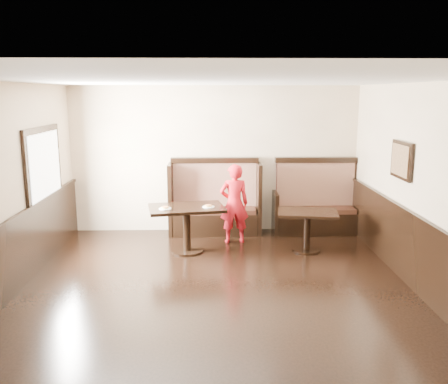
{
  "coord_description": "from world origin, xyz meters",
  "views": [
    {
      "loc": [
        -0.06,
        -5.57,
        2.65
      ],
      "look_at": [
        0.15,
        2.35,
        1.0
      ],
      "focal_mm": 38.0,
      "sensor_mm": 36.0,
      "label": 1
    }
  ],
  "objects_px": {
    "booth_main": "(215,206)",
    "table_main": "(187,217)",
    "booth_neighbor": "(315,208)",
    "child": "(234,204)",
    "table_neighbor": "(307,221)"
  },
  "relations": [
    {
      "from": "table_main",
      "to": "child",
      "type": "xyz_separation_m",
      "value": [
        0.83,
        0.51,
        0.11
      ]
    },
    {
      "from": "booth_main",
      "to": "child",
      "type": "xyz_separation_m",
      "value": [
        0.34,
        -0.62,
        0.19
      ]
    },
    {
      "from": "booth_neighbor",
      "to": "child",
      "type": "xyz_separation_m",
      "value": [
        -1.61,
        -0.62,
        0.24
      ]
    },
    {
      "from": "booth_main",
      "to": "booth_neighbor",
      "type": "relative_size",
      "value": 1.06
    },
    {
      "from": "booth_neighbor",
      "to": "table_main",
      "type": "bearing_deg",
      "value": -155.09
    },
    {
      "from": "booth_neighbor",
      "to": "table_neighbor",
      "type": "height_order",
      "value": "booth_neighbor"
    },
    {
      "from": "booth_neighbor",
      "to": "table_neighbor",
      "type": "distance_m",
      "value": 1.2
    },
    {
      "from": "booth_main",
      "to": "child",
      "type": "bearing_deg",
      "value": -60.96
    },
    {
      "from": "booth_main",
      "to": "table_main",
      "type": "height_order",
      "value": "booth_main"
    },
    {
      "from": "table_main",
      "to": "child",
      "type": "height_order",
      "value": "child"
    },
    {
      "from": "booth_main",
      "to": "table_main",
      "type": "relative_size",
      "value": 1.29
    },
    {
      "from": "table_main",
      "to": "table_neighbor",
      "type": "relative_size",
      "value": 1.25
    },
    {
      "from": "booth_neighbor",
      "to": "table_neighbor",
      "type": "xyz_separation_m",
      "value": [
        -0.39,
        -1.13,
        0.04
      ]
    },
    {
      "from": "table_neighbor",
      "to": "child",
      "type": "height_order",
      "value": "child"
    },
    {
      "from": "booth_main",
      "to": "booth_neighbor",
      "type": "distance_m",
      "value": 1.95
    }
  ]
}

